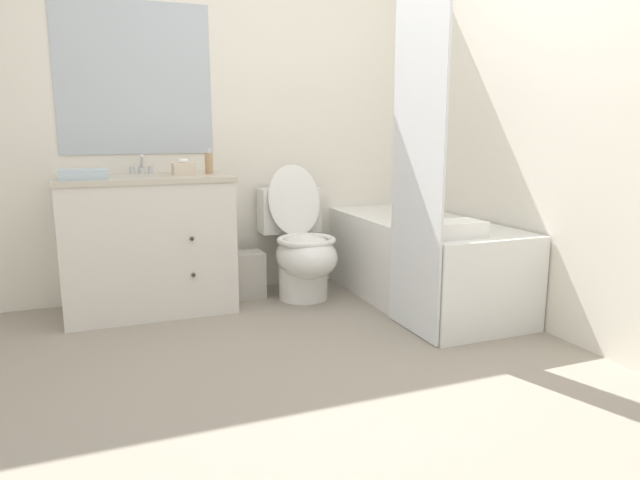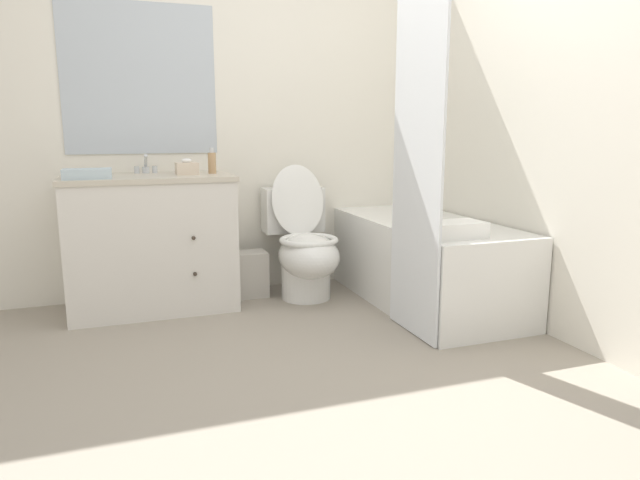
{
  "view_description": "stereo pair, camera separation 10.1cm",
  "coord_description": "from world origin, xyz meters",
  "px_view_note": "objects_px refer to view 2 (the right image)",
  "views": [
    {
      "loc": [
        -1.03,
        -2.14,
        1.11
      ],
      "look_at": [
        0.12,
        0.77,
        0.5
      ],
      "focal_mm": 32.0,
      "sensor_mm": 36.0,
      "label": 1
    },
    {
      "loc": [
        -0.94,
        -2.17,
        1.11
      ],
      "look_at": [
        0.12,
        0.77,
        0.5
      ],
      "focal_mm": 32.0,
      "sensor_mm": 36.0,
      "label": 2
    }
  ],
  "objects_px": {
    "vanity_cabinet": "(152,242)",
    "hand_towel_folded": "(87,174)",
    "soap_dispenser": "(212,162)",
    "bath_towel_folded": "(455,230)",
    "wastebasket": "(250,274)",
    "sink_faucet": "(146,168)",
    "bathtub": "(425,262)",
    "tissue_box": "(187,168)",
    "toilet": "(304,249)"
  },
  "relations": [
    {
      "from": "wastebasket",
      "to": "soap_dispenser",
      "type": "xyz_separation_m",
      "value": [
        -0.23,
        -0.05,
        0.75
      ]
    },
    {
      "from": "sink_faucet",
      "to": "hand_towel_folded",
      "type": "height_order",
      "value": "sink_faucet"
    },
    {
      "from": "bath_towel_folded",
      "to": "hand_towel_folded",
      "type": "bearing_deg",
      "value": 154.22
    },
    {
      "from": "soap_dispenser",
      "to": "hand_towel_folded",
      "type": "xyz_separation_m",
      "value": [
        -0.73,
        -0.15,
        -0.04
      ]
    },
    {
      "from": "sink_faucet",
      "to": "bathtub",
      "type": "bearing_deg",
      "value": -21.55
    },
    {
      "from": "bathtub",
      "to": "vanity_cabinet",
      "type": "bearing_deg",
      "value": 163.88
    },
    {
      "from": "vanity_cabinet",
      "to": "sink_faucet",
      "type": "distance_m",
      "value": 0.48
    },
    {
      "from": "sink_faucet",
      "to": "hand_towel_folded",
      "type": "relative_size",
      "value": 0.55
    },
    {
      "from": "soap_dispenser",
      "to": "tissue_box",
      "type": "bearing_deg",
      "value": -169.18
    },
    {
      "from": "sink_faucet",
      "to": "soap_dispenser",
      "type": "height_order",
      "value": "soap_dispenser"
    },
    {
      "from": "toilet",
      "to": "wastebasket",
      "type": "xyz_separation_m",
      "value": [
        -0.34,
        0.15,
        -0.18
      ]
    },
    {
      "from": "vanity_cabinet",
      "to": "toilet",
      "type": "xyz_separation_m",
      "value": [
        0.97,
        -0.09,
        -0.09
      ]
    },
    {
      "from": "bathtub",
      "to": "soap_dispenser",
      "type": "relative_size",
      "value": 9.36
    },
    {
      "from": "soap_dispenser",
      "to": "hand_towel_folded",
      "type": "relative_size",
      "value": 0.61
    },
    {
      "from": "hand_towel_folded",
      "to": "soap_dispenser",
      "type": "bearing_deg",
      "value": 12.06
    },
    {
      "from": "bathtub",
      "to": "wastebasket",
      "type": "xyz_separation_m",
      "value": [
        -1.03,
        0.53,
        -0.12
      ]
    },
    {
      "from": "wastebasket",
      "to": "tissue_box",
      "type": "height_order",
      "value": "tissue_box"
    },
    {
      "from": "sink_faucet",
      "to": "bath_towel_folded",
      "type": "bearing_deg",
      "value": -38.72
    },
    {
      "from": "vanity_cabinet",
      "to": "hand_towel_folded",
      "type": "height_order",
      "value": "hand_towel_folded"
    },
    {
      "from": "bathtub",
      "to": "tissue_box",
      "type": "bearing_deg",
      "value": 162.15
    },
    {
      "from": "bathtub",
      "to": "tissue_box",
      "type": "distance_m",
      "value": 1.61
    },
    {
      "from": "toilet",
      "to": "bath_towel_folded",
      "type": "distance_m",
      "value": 1.11
    },
    {
      "from": "hand_towel_folded",
      "to": "tissue_box",
      "type": "bearing_deg",
      "value": 12.4
    },
    {
      "from": "toilet",
      "to": "bathtub",
      "type": "bearing_deg",
      "value": -29.22
    },
    {
      "from": "sink_faucet",
      "to": "bathtub",
      "type": "distance_m",
      "value": 1.88
    },
    {
      "from": "wastebasket",
      "to": "bath_towel_folded",
      "type": "xyz_separation_m",
      "value": [
        0.88,
        -1.09,
        0.43
      ]
    },
    {
      "from": "soap_dispenser",
      "to": "bath_towel_folded",
      "type": "bearing_deg",
      "value": -43.11
    },
    {
      "from": "tissue_box",
      "to": "soap_dispenser",
      "type": "height_order",
      "value": "soap_dispenser"
    },
    {
      "from": "tissue_box",
      "to": "bath_towel_folded",
      "type": "xyz_separation_m",
      "value": [
        1.28,
        -1.01,
        -0.29
      ]
    },
    {
      "from": "hand_towel_folded",
      "to": "bath_towel_folded",
      "type": "xyz_separation_m",
      "value": [
        1.84,
        -0.89,
        -0.28
      ]
    },
    {
      "from": "tissue_box",
      "to": "bathtub",
      "type": "bearing_deg",
      "value": -17.85
    },
    {
      "from": "hand_towel_folded",
      "to": "sink_faucet",
      "type": "bearing_deg",
      "value": 43.81
    },
    {
      "from": "tissue_box",
      "to": "soap_dispenser",
      "type": "xyz_separation_m",
      "value": [
        0.16,
        0.03,
        0.03
      ]
    },
    {
      "from": "vanity_cabinet",
      "to": "hand_towel_folded",
      "type": "bearing_deg",
      "value": -156.57
    },
    {
      "from": "vanity_cabinet",
      "to": "hand_towel_folded",
      "type": "distance_m",
      "value": 0.57
    },
    {
      "from": "vanity_cabinet",
      "to": "tissue_box",
      "type": "distance_m",
      "value": 0.51
    },
    {
      "from": "sink_faucet",
      "to": "bath_towel_folded",
      "type": "xyz_separation_m",
      "value": [
        1.51,
        -1.21,
        -0.29
      ]
    },
    {
      "from": "sink_faucet",
      "to": "toilet",
      "type": "distance_m",
      "value": 1.14
    },
    {
      "from": "vanity_cabinet",
      "to": "tissue_box",
      "type": "height_order",
      "value": "tissue_box"
    },
    {
      "from": "toilet",
      "to": "hand_towel_folded",
      "type": "bearing_deg",
      "value": -177.73
    },
    {
      "from": "vanity_cabinet",
      "to": "wastebasket",
      "type": "relative_size",
      "value": 3.32
    },
    {
      "from": "bathtub",
      "to": "bath_towel_folded",
      "type": "bearing_deg",
      "value": -104.84
    },
    {
      "from": "wastebasket",
      "to": "soap_dispenser",
      "type": "bearing_deg",
      "value": -169.06
    },
    {
      "from": "vanity_cabinet",
      "to": "hand_towel_folded",
      "type": "xyz_separation_m",
      "value": [
        -0.33,
        -0.14,
        0.44
      ]
    },
    {
      "from": "sink_faucet",
      "to": "hand_towel_folded",
      "type": "distance_m",
      "value": 0.46
    },
    {
      "from": "wastebasket",
      "to": "sink_faucet",
      "type": "bearing_deg",
      "value": 169.19
    },
    {
      "from": "vanity_cabinet",
      "to": "wastebasket",
      "type": "xyz_separation_m",
      "value": [
        0.63,
        0.06,
        -0.27
      ]
    },
    {
      "from": "wastebasket",
      "to": "hand_towel_folded",
      "type": "relative_size",
      "value": 1.16
    },
    {
      "from": "wastebasket",
      "to": "soap_dispenser",
      "type": "relative_size",
      "value": 1.9
    },
    {
      "from": "hand_towel_folded",
      "to": "wastebasket",
      "type": "bearing_deg",
      "value": 11.79
    }
  ]
}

